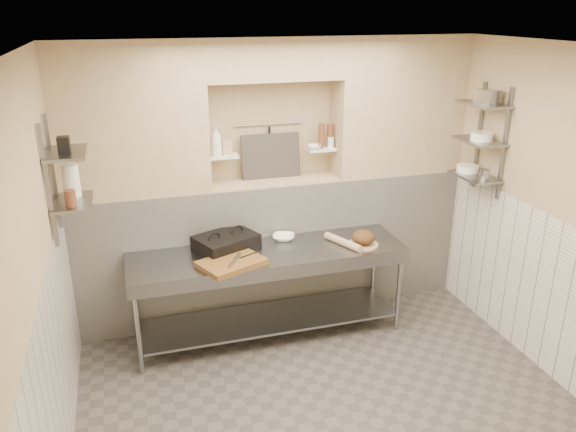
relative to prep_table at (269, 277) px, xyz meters
name	(u,v)px	position (x,y,z in m)	size (l,w,h in m)	color
floor	(332,413)	(0.21, -1.18, -0.69)	(4.00, 3.90, 0.10)	#4E4A45
ceiling	(344,41)	(0.21, -1.18, 2.21)	(4.00, 3.90, 0.10)	silver
wall_left	(32,288)	(-1.84, -1.18, 0.76)	(0.10, 3.90, 2.80)	tan
wall_right	(570,221)	(2.26, -1.18, 0.76)	(0.10, 3.90, 2.80)	tan
wall_back	(267,175)	(0.21, 0.82, 0.76)	(4.00, 0.10, 2.80)	tan
backwall_lower	(274,246)	(0.21, 0.57, 0.06)	(4.00, 0.40, 1.40)	silver
alcove_sill	(274,181)	(0.21, 0.57, 0.77)	(1.30, 0.40, 0.02)	tan
backwall_pillar_left	(131,120)	(-1.12, 0.57, 1.46)	(1.35, 0.40, 1.40)	tan
backwall_pillar_right	(398,105)	(1.53, 0.57, 1.46)	(1.35, 0.40, 1.40)	tan
backwall_header	(273,58)	(0.21, 0.57, 1.96)	(1.30, 0.40, 0.40)	tan
wainscot_left	(58,380)	(-1.78, -1.18, 0.06)	(0.02, 3.90, 1.40)	silver
wainscot_right	(550,297)	(2.20, -1.18, 0.06)	(0.02, 3.90, 1.40)	silver
alcove_shelf_left	(223,156)	(-0.29, 0.57, 1.06)	(0.28, 0.16, 0.03)	white
alcove_shelf_right	(321,149)	(0.71, 0.57, 1.06)	(0.28, 0.16, 0.03)	white
utensil_rail	(269,124)	(0.21, 0.74, 1.31)	(0.02, 0.02, 0.70)	gray
hanging_steel	(269,141)	(0.21, 0.72, 1.14)	(0.02, 0.02, 0.30)	black
splash_panel	(271,156)	(0.21, 0.67, 1.00)	(0.60, 0.02, 0.45)	#383330
shelf_rail_left_a	(53,172)	(-1.77, 0.07, 1.16)	(0.03, 0.03, 0.95)	slate
shelf_rail_left_b	(48,187)	(-1.77, -0.33, 1.16)	(0.03, 0.03, 0.95)	slate
wall_shelf_left_lower	(73,202)	(-1.63, -0.13, 0.96)	(0.30, 0.50, 0.03)	slate
wall_shelf_left_upper	(66,153)	(-1.63, -0.13, 1.36)	(0.30, 0.50, 0.03)	slate
shelf_rail_right_a	(479,136)	(2.18, 0.07, 1.21)	(0.03, 0.03, 1.05)	slate
shelf_rail_right_b	(504,145)	(2.18, -0.33, 1.21)	(0.03, 0.03, 1.05)	slate
wall_shelf_right_lower	(475,176)	(2.05, -0.13, 0.86)	(0.30, 0.50, 0.03)	slate
wall_shelf_right_mid	(479,141)	(2.05, -0.13, 1.21)	(0.30, 0.50, 0.03)	slate
wall_shelf_right_upper	(484,104)	(2.05, -0.13, 1.56)	(0.30, 0.50, 0.03)	slate
prep_table	(269,277)	(0.00, 0.00, 0.00)	(2.60, 0.70, 0.90)	gray
panini_press	(226,243)	(-0.37, 0.16, 0.33)	(0.65, 0.58, 0.15)	black
cutting_board	(231,263)	(-0.39, -0.18, 0.28)	(0.55, 0.38, 0.05)	brown
knife_blade	(250,255)	(-0.21, -0.12, 0.31)	(0.24, 0.03, 0.01)	gray
tongs	(235,260)	(-0.37, -0.21, 0.32)	(0.03, 0.03, 0.29)	gray
mixing_bowl	(284,237)	(0.21, 0.24, 0.28)	(0.21, 0.21, 0.05)	white
rolling_pin	(343,242)	(0.72, -0.05, 0.29)	(0.07, 0.07, 0.45)	tan
bread_board	(363,244)	(0.91, -0.11, 0.27)	(0.29, 0.29, 0.02)	tan
bread_loaf	(363,237)	(0.91, -0.11, 0.34)	(0.22, 0.22, 0.13)	#4C2D19
bottle_soap	(216,141)	(-0.35, 0.57, 1.21)	(0.11, 0.11, 0.28)	white
jar_alcove	(227,148)	(-0.25, 0.58, 1.14)	(0.09, 0.09, 0.13)	tan
bowl_alcove	(314,147)	(0.62, 0.54, 1.09)	(0.14, 0.14, 0.04)	white
condiment_a	(330,135)	(0.81, 0.59, 1.19)	(0.06, 0.06, 0.23)	brown
condiment_b	(321,136)	(0.71, 0.57, 1.19)	(0.06, 0.06, 0.25)	brown
condiment_c	(331,142)	(0.80, 0.55, 1.12)	(0.06, 0.06, 0.11)	white
jug_left	(71,181)	(-1.63, -0.01, 1.10)	(0.13, 0.13, 0.26)	white
jar_left	(70,198)	(-1.63, -0.26, 1.03)	(0.08, 0.08, 0.13)	brown
box_left_upper	(64,145)	(-1.63, -0.18, 1.43)	(0.09, 0.09, 0.12)	black
bowl_right	(468,168)	(2.05, 0.00, 0.90)	(0.21, 0.21, 0.06)	white
canister_right	(485,175)	(2.05, -0.29, 0.92)	(0.10, 0.10, 0.10)	gray
bowl_right_mid	(481,136)	(2.05, -0.16, 1.26)	(0.20, 0.20, 0.07)	white
basket_right	(488,97)	(2.05, -0.18, 1.63)	(0.16, 0.20, 0.12)	gray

